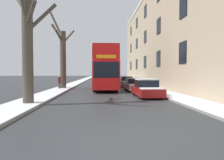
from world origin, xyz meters
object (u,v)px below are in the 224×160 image
at_px(double_decker_bus, 105,67).
at_px(parked_car_0, 146,89).
at_px(pedestrian_left_sidewalk, 59,82).
at_px(bare_tree_left_0, 27,33).
at_px(parked_car_1, 134,85).
at_px(bare_tree_left_1, 63,56).
at_px(parked_car_2, 126,82).

distance_m(double_decker_bus, parked_car_0, 8.43).
relative_size(double_decker_bus, pedestrian_left_sidewalk, 6.51).
distance_m(bare_tree_left_0, parked_car_1, 12.87).
xyz_separation_m(bare_tree_left_1, parked_car_0, (8.09, -8.41, -3.31)).
distance_m(bare_tree_left_1, double_decker_bus, 5.21).
bearing_deg(bare_tree_left_0, parked_car_0, 25.42).
relative_size(bare_tree_left_0, double_decker_bus, 0.73).
bearing_deg(parked_car_1, parked_car_0, -90.00).
bearing_deg(parked_car_2, double_decker_bus, -124.32).
xyz_separation_m(parked_car_2, pedestrian_left_sidewalk, (-8.31, -4.70, 0.22)).
relative_size(double_decker_bus, parked_car_1, 2.45).
height_order(bare_tree_left_0, parked_car_2, bare_tree_left_0).
distance_m(bare_tree_left_1, pedestrian_left_sidewalk, 3.22).
xyz_separation_m(bare_tree_left_1, parked_car_2, (8.09, 3.75, -3.29)).
height_order(parked_car_2, pedestrian_left_sidewalk, pedestrian_left_sidewalk).
xyz_separation_m(double_decker_bus, pedestrian_left_sidewalk, (-5.19, -0.13, -1.71)).
relative_size(bare_tree_left_1, parked_car_0, 2.06).
bearing_deg(bare_tree_left_1, bare_tree_left_0, -89.08).
distance_m(bare_tree_left_0, parked_car_2, 18.11).
height_order(parked_car_0, parked_car_1, parked_car_0).
bearing_deg(bare_tree_left_0, bare_tree_left_1, 90.92).
bearing_deg(parked_car_0, parked_car_2, 90.00).
xyz_separation_m(parked_car_0, pedestrian_left_sidewalk, (-8.31, 7.46, 0.24)).
bearing_deg(bare_tree_left_1, parked_car_0, -46.13).
height_order(bare_tree_left_1, parked_car_2, bare_tree_left_1).
bearing_deg(parked_car_0, pedestrian_left_sidewalk, 138.09).
xyz_separation_m(parked_car_1, parked_car_2, (0.00, 6.39, 0.04)).
distance_m(bare_tree_left_0, pedestrian_left_sidewalk, 11.70).
distance_m(double_decker_bus, parked_car_2, 5.87).
distance_m(parked_car_1, parked_car_2, 6.39).
bearing_deg(pedestrian_left_sidewalk, parked_car_1, -171.43).
height_order(bare_tree_left_0, double_decker_bus, bare_tree_left_0).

